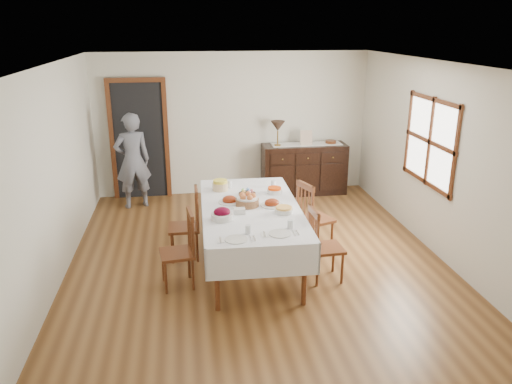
{
  "coord_description": "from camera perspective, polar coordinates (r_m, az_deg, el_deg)",
  "views": [
    {
      "loc": [
        -0.91,
        -6.06,
        3.05
      ],
      "look_at": [
        0.0,
        0.1,
        0.95
      ],
      "focal_mm": 35.0,
      "sensor_mm": 36.0,
      "label": 1
    }
  ],
  "objects": [
    {
      "name": "ham_platter_b",
      "position": [
        6.41,
        1.82,
        -1.32
      ],
      "size": [
        0.29,
        0.29,
        0.11
      ],
      "color": "silver",
      "rests_on": "dining_table"
    },
    {
      "name": "dining_table",
      "position": [
        6.41,
        -0.61,
        -2.49
      ],
      "size": [
        1.3,
        2.47,
        0.84
      ],
      "rotation": [
        0.0,
        0.0,
        -0.02
      ],
      "color": "white",
      "rests_on": "ground"
    },
    {
      "name": "glass_far_a",
      "position": [
        7.1,
        -3.05,
        0.9
      ],
      "size": [
        0.07,
        0.07,
        0.11
      ],
      "color": "silver",
      "rests_on": "dining_table"
    },
    {
      "name": "butter_dish",
      "position": [
        6.13,
        -1.91,
        -2.19
      ],
      "size": [
        0.14,
        0.09,
        0.07
      ],
      "color": "silver",
      "rests_on": "dining_table"
    },
    {
      "name": "room_shell",
      "position": [
        6.68,
        -1.65,
        6.44
      ],
      "size": [
        5.02,
        6.02,
        2.65
      ],
      "color": "white",
      "rests_on": "ground"
    },
    {
      "name": "casserole_dish",
      "position": [
        6.17,
        3.19,
        -2.06
      ],
      "size": [
        0.23,
        0.23,
        0.08
      ],
      "color": "silver",
      "rests_on": "dining_table"
    },
    {
      "name": "table_lamp",
      "position": [
        9.08,
        2.51,
        7.46
      ],
      "size": [
        0.26,
        0.26,
        0.46
      ],
      "color": "brown",
      "rests_on": "sideboard"
    },
    {
      "name": "setting_right",
      "position": [
        5.61,
        3.09,
        -4.4
      ],
      "size": [
        0.42,
        0.31,
        0.1
      ],
      "color": "silver",
      "rests_on": "dining_table"
    },
    {
      "name": "pineapple_bowl",
      "position": [
        7.01,
        -4.1,
        0.78
      ],
      "size": [
        0.22,
        0.22,
        0.15
      ],
      "color": "#D0B382",
      "rests_on": "dining_table"
    },
    {
      "name": "ham_platter_a",
      "position": [
        6.52,
        -3.04,
        -0.96
      ],
      "size": [
        0.3,
        0.3,
        0.11
      ],
      "color": "silver",
      "rests_on": "dining_table"
    },
    {
      "name": "person",
      "position": [
        8.79,
        -13.94,
        3.83
      ],
      "size": [
        0.63,
        0.49,
        1.77
      ],
      "primitive_type": "imported",
      "rotation": [
        0.0,
        0.0,
        3.42
      ],
      "color": "slate",
      "rests_on": "ground"
    },
    {
      "name": "runner",
      "position": [
        9.33,
        5.79,
        5.48
      ],
      "size": [
        1.3,
        0.35,
        0.01
      ],
      "color": "white",
      "rests_on": "sideboard"
    },
    {
      "name": "setting_left",
      "position": [
        5.46,
        -1.87,
        -5.05
      ],
      "size": [
        0.42,
        0.31,
        0.1
      ],
      "color": "silver",
      "rests_on": "dining_table"
    },
    {
      "name": "chair_left_far",
      "position": [
        6.81,
        -7.83,
        -3.56
      ],
      "size": [
        0.41,
        0.41,
        0.99
      ],
      "rotation": [
        0.0,
        0.0,
        -1.57
      ],
      "color": "#592C16",
      "rests_on": "ground"
    },
    {
      "name": "sideboard",
      "position": [
        9.42,
        5.49,
        2.65
      ],
      "size": [
        1.56,
        0.57,
        0.94
      ],
      "color": "black",
      "rests_on": "ground"
    },
    {
      "name": "carrot_bowl",
      "position": [
        6.87,
        2.12,
        0.19
      ],
      "size": [
        0.21,
        0.21,
        0.09
      ],
      "color": "silver",
      "rests_on": "dining_table"
    },
    {
      "name": "picture_frame",
      "position": [
        9.21,
        5.77,
        6.16
      ],
      "size": [
        0.22,
        0.08,
        0.28
      ],
      "color": "tan",
      "rests_on": "sideboard"
    },
    {
      "name": "ground",
      "position": [
        6.85,
        0.12,
        -7.82
      ],
      "size": [
        6.0,
        6.0,
        0.0
      ],
      "primitive_type": "plane",
      "color": "brown"
    },
    {
      "name": "chair_left_near",
      "position": [
        6.11,
        -8.58,
        -6.44
      ],
      "size": [
        0.44,
        0.44,
        0.96
      ],
      "rotation": [
        0.0,
        0.0,
        -1.45
      ],
      "color": "#592C16",
      "rests_on": "ground"
    },
    {
      "name": "beet_bowl",
      "position": [
        5.96,
        -3.9,
        -2.58
      ],
      "size": [
        0.27,
        0.27,
        0.15
      ],
      "color": "silver",
      "rests_on": "dining_table"
    },
    {
      "name": "bread_basket",
      "position": [
        6.38,
        -1.0,
        -1.0
      ],
      "size": [
        0.3,
        0.3,
        0.17
      ],
      "color": "brown",
      "rests_on": "dining_table"
    },
    {
      "name": "chair_right_far",
      "position": [
        7.01,
        6.49,
        -2.73
      ],
      "size": [
        0.54,
        0.54,
        1.01
      ],
      "rotation": [
        0.0,
        0.0,
        1.92
      ],
      "color": "#592C16",
      "rests_on": "ground"
    },
    {
      "name": "glass_far_b",
      "position": [
        7.14,
        1.98,
        0.97
      ],
      "size": [
        0.07,
        0.07,
        0.09
      ],
      "color": "silver",
      "rests_on": "dining_table"
    },
    {
      "name": "deco_bowl",
      "position": [
        9.43,
        8.54,
        5.67
      ],
      "size": [
        0.2,
        0.2,
        0.06
      ],
      "color": "#592C16",
      "rests_on": "sideboard"
    },
    {
      "name": "egg_basket",
      "position": [
        6.75,
        -1.02,
        -0.2
      ],
      "size": [
        0.23,
        0.23,
        0.1
      ],
      "color": "black",
      "rests_on": "dining_table"
    },
    {
      "name": "chair_right_near",
      "position": [
        6.23,
        7.63,
        -5.94
      ],
      "size": [
        0.41,
        0.41,
        0.95
      ],
      "rotation": [
        0.0,
        0.0,
        1.62
      ],
      "color": "#592C16",
      "rests_on": "ground"
    }
  ]
}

